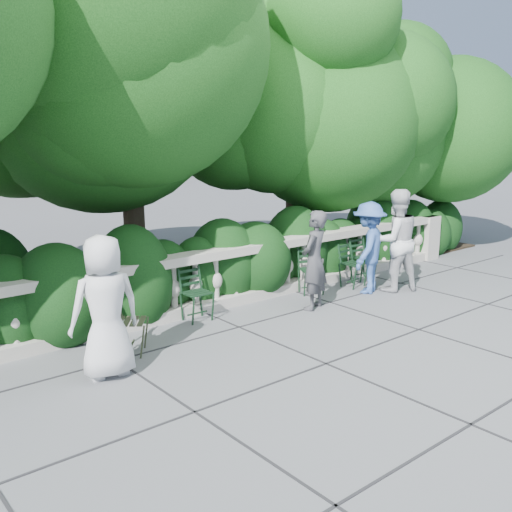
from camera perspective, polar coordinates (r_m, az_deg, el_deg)
ground at (r=8.41m, az=4.39°, el=-7.80°), size 90.00×90.00×0.00m
balustrade at (r=9.58m, az=-3.06°, el=-2.21°), size 12.00×0.44×1.00m
shrub_hedge at (r=10.66m, az=-6.89°, el=-3.48°), size 15.00×2.60×1.70m
tree_canopy at (r=10.86m, az=-4.85°, el=17.95°), size 15.04×6.52×6.78m
chair_b at (r=8.91m, az=-5.37°, el=-6.66°), size 0.45×0.49×0.84m
chair_c at (r=10.34m, az=5.78°, el=-3.96°), size 0.60×0.62×0.84m
chair_d at (r=11.50m, az=11.05°, el=-2.46°), size 0.50×0.53×0.84m
chair_e at (r=10.96m, az=10.25°, el=-3.15°), size 0.48×0.52×0.84m
chair_weathered at (r=7.86m, az=-11.23°, el=-9.49°), size 0.65×0.64×0.84m
person_businessman at (r=6.99m, az=-14.85°, el=-4.94°), size 0.89×0.62×1.73m
person_woman_grey at (r=9.40m, az=5.84°, el=-0.43°), size 0.71×0.59×1.65m
person_casual_man at (r=10.74m, az=13.77°, el=1.52°), size 1.12×1.01×1.88m
person_older_blue at (r=10.52m, az=11.19°, el=0.82°), size 1.24×1.01×1.67m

